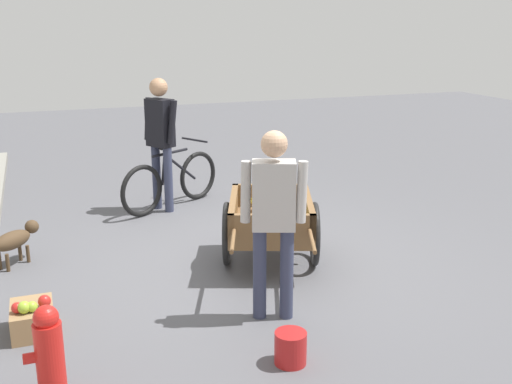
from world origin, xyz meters
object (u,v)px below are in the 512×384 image
(fruit_cart, at_px, (271,222))
(mixed_fruit_crate, at_px, (32,318))
(dog, at_px, (15,239))
(fire_hydrant, at_px, (49,354))
(cyclist_person, at_px, (160,132))
(vendor_person, at_px, (274,210))
(bicycle, at_px, (171,181))
(plastic_bucket, at_px, (291,348))

(fruit_cart, bearing_deg, mixed_fruit_crate, 106.23)
(fruit_cart, relative_size, dog, 3.55)
(fruit_cart, relative_size, mixed_fruit_crate, 4.12)
(fire_hydrant, bearing_deg, dog, 5.46)
(dog, distance_m, mixed_fruit_crate, 1.54)
(cyclist_person, relative_size, mixed_fruit_crate, 3.85)
(fruit_cart, relative_size, cyclist_person, 1.07)
(vendor_person, height_order, fire_hydrant, vendor_person)
(fire_hydrant, bearing_deg, mixed_fruit_crate, 6.29)
(cyclist_person, distance_m, dog, 2.33)
(fruit_cart, height_order, dog, fruit_cart)
(bicycle, xyz_separation_m, fire_hydrant, (-3.92, 1.65, -0.02))
(dog, bearing_deg, vendor_person, -134.04)
(cyclist_person, distance_m, plastic_bucket, 4.06)
(vendor_person, relative_size, cyclist_person, 0.92)
(vendor_person, bearing_deg, fire_hydrant, 108.37)
(cyclist_person, height_order, plastic_bucket, cyclist_person)
(cyclist_person, height_order, dog, cyclist_person)
(vendor_person, relative_size, dog, 3.07)
(fruit_cart, xyz_separation_m, mixed_fruit_crate, (-0.66, 2.27, -0.32))
(fire_hydrant, distance_m, mixed_fruit_crate, 1.02)
(dog, xyz_separation_m, mixed_fruit_crate, (-1.53, -0.13, -0.15))
(cyclist_person, bearing_deg, vendor_person, -175.84)
(vendor_person, height_order, mixed_fruit_crate, vendor_person)
(fruit_cart, distance_m, vendor_person, 1.24)
(fruit_cart, height_order, vendor_person, vendor_person)
(cyclist_person, distance_m, mixed_fruit_crate, 3.40)
(bicycle, relative_size, fire_hydrant, 2.17)
(cyclist_person, bearing_deg, fruit_cart, -163.67)
(cyclist_person, bearing_deg, fire_hydrant, 158.36)
(cyclist_person, bearing_deg, bicycle, -59.00)
(vendor_person, bearing_deg, mixed_fruit_crate, 77.70)
(cyclist_person, bearing_deg, mixed_fruit_crate, 150.16)
(bicycle, bearing_deg, plastic_bucket, 179.47)
(fire_hydrant, xyz_separation_m, plastic_bucket, (-0.12, -1.62, -0.21))
(vendor_person, height_order, cyclist_person, cyclist_person)
(vendor_person, xyz_separation_m, plastic_bucket, (-0.70, 0.14, -0.81))
(fire_hydrant, relative_size, mixed_fruit_crate, 1.52)
(fruit_cart, distance_m, cyclist_person, 2.35)
(bicycle, bearing_deg, fire_hydrant, 157.11)
(fruit_cart, distance_m, plastic_bucket, 1.88)
(vendor_person, bearing_deg, cyclist_person, 4.16)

